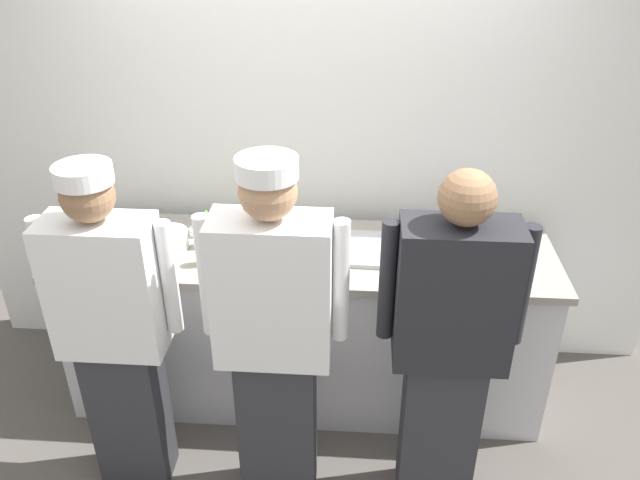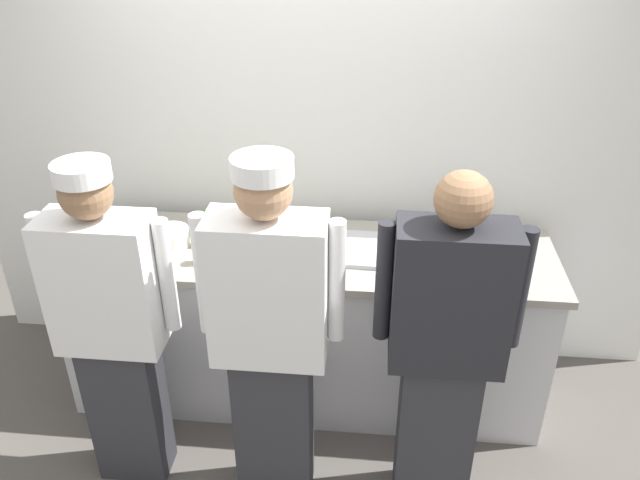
{
  "view_description": "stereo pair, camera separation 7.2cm",
  "coord_description": "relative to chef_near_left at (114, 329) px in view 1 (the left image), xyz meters",
  "views": [
    {
      "loc": [
        0.27,
        -2.43,
        2.59
      ],
      "look_at": [
        0.08,
        0.34,
        1.02
      ],
      "focal_mm": 35.49,
      "sensor_mm": 36.0,
      "label": 1
    },
    {
      "loc": [
        0.35,
        -2.42,
        2.59
      ],
      "look_at": [
        0.08,
        0.34,
        1.02
      ],
      "focal_mm": 35.49,
      "sensor_mm": 36.0,
      "label": 2
    }
  ],
  "objects": [
    {
      "name": "chefs_knife",
      "position": [
        0.7,
        0.69,
        0.06
      ],
      "size": [
        0.28,
        0.03,
        0.02
      ],
      "color": "#B7BABF",
      "rests_on": "prep_counter"
    },
    {
      "name": "ramekin_green_sauce",
      "position": [
        -0.19,
        0.81,
        0.08
      ],
      "size": [
        0.11,
        0.11,
        0.04
      ],
      "color": "white",
      "rests_on": "prep_counter"
    },
    {
      "name": "chef_near_left",
      "position": [
        0.0,
        0.0,
        0.0
      ],
      "size": [
        0.6,
        0.24,
        1.66
      ],
      "color": "#2D2D33",
      "rests_on": "ground"
    },
    {
      "name": "ramekin_red_sauce",
      "position": [
        0.54,
        0.55,
        0.08
      ],
      "size": [
        0.1,
        0.1,
        0.04
      ],
      "color": "white",
      "rests_on": "prep_counter"
    },
    {
      "name": "sheet_tray",
      "position": [
        1.18,
        0.66,
        0.07
      ],
      "size": [
        0.46,
        0.37,
        0.02
      ],
      "primitive_type": "cube",
      "rotation": [
        0.0,
        0.0,
        -0.03
      ],
      "color": "#B7BABF",
      "rests_on": "prep_counter"
    },
    {
      "name": "mixing_bowl_steel",
      "position": [
        1.7,
        0.66,
        0.11
      ],
      "size": [
        0.35,
        0.35,
        0.12
      ],
      "primitive_type": "cylinder",
      "color": "#B7BABF",
      "rests_on": "prep_counter"
    },
    {
      "name": "ramekin_yellow_sauce",
      "position": [
        0.19,
        0.77,
        0.08
      ],
      "size": [
        0.09,
        0.09,
        0.04
      ],
      "color": "white",
      "rests_on": "prep_counter"
    },
    {
      "name": "squeeze_bottle_secondary",
      "position": [
        0.28,
        0.65,
        0.16
      ],
      "size": [
        0.06,
        0.06,
        0.21
      ],
      "color": "#56A333",
      "rests_on": "prep_counter"
    },
    {
      "name": "prep_counter",
      "position": [
        0.78,
        0.65,
        -0.41
      ],
      "size": [
        2.57,
        0.71,
        0.94
      ],
      "color": "silver",
      "rests_on": "ground"
    },
    {
      "name": "chef_center",
      "position": [
        0.72,
        -0.05,
        0.04
      ],
      "size": [
        0.62,
        0.24,
        1.73
      ],
      "color": "#2D2D33",
      "rests_on": "ground"
    },
    {
      "name": "ground_plane",
      "position": [
        0.78,
        0.27,
        -0.89
      ],
      "size": [
        9.0,
        9.0,
        0.0
      ],
      "primitive_type": "plane",
      "color": "#514C47"
    },
    {
      "name": "deli_cup",
      "position": [
        1.45,
        0.84,
        0.11
      ],
      "size": [
        0.09,
        0.09,
        0.11
      ],
      "primitive_type": "cylinder",
      "color": "white",
      "rests_on": "prep_counter"
    },
    {
      "name": "wall_back",
      "position": [
        0.78,
        1.13,
        0.6
      ],
      "size": [
        4.03,
        0.1,
        2.98
      ],
      "color": "silver",
      "rests_on": "ground"
    },
    {
      "name": "squeeze_bottle_primary",
      "position": [
        0.31,
        0.47,
        0.14
      ],
      "size": [
        0.06,
        0.06,
        0.18
      ],
      "color": "orange",
      "rests_on": "prep_counter"
    },
    {
      "name": "plate_stack_front",
      "position": [
        0.08,
        0.62,
        0.1
      ],
      "size": [
        0.19,
        0.19,
        0.1
      ],
      "color": "white",
      "rests_on": "prep_counter"
    },
    {
      "name": "chef_far_right",
      "position": [
        1.45,
        -0.01,
        0.01
      ],
      "size": [
        0.62,
        0.24,
        1.69
      ],
      "color": "#2D2D33",
      "rests_on": "ground"
    }
  ]
}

